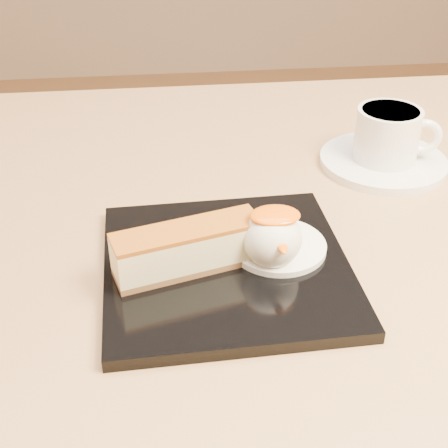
{
  "coord_description": "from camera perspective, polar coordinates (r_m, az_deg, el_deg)",
  "views": [
    {
      "loc": [
        -0.11,
        -0.53,
        1.07
      ],
      "look_at": [
        -0.06,
        -0.06,
        0.76
      ],
      "focal_mm": 50.0,
      "sensor_mm": 36.0,
      "label": 1
    }
  ],
  "objects": [
    {
      "name": "ice_cream_scoop",
      "position": [
        0.55,
        4.42,
        -1.31
      ],
      "size": [
        0.05,
        0.05,
        0.05
      ],
      "primitive_type": "sphere",
      "color": "white",
      "rests_on": "cream_smear"
    },
    {
      "name": "table",
      "position": [
        0.74,
        3.87,
        -9.96
      ],
      "size": [
        0.8,
        0.8,
        0.72
      ],
      "color": "black",
      "rests_on": "ground"
    },
    {
      "name": "cheesecake",
      "position": [
        0.55,
        -3.35,
        -2.24
      ],
      "size": [
        0.14,
        0.07,
        0.04
      ],
      "rotation": [
        0.0,
        0.0,
        0.27
      ],
      "color": "brown",
      "rests_on": "dessert_plate"
    },
    {
      "name": "mint_sprig",
      "position": [
        0.6,
        1.76,
        -0.59
      ],
      "size": [
        0.03,
        0.02,
        0.0
      ],
      "color": "#2E842B",
      "rests_on": "cream_smear"
    },
    {
      "name": "dessert_plate",
      "position": [
        0.57,
        0.23,
        -3.96
      ],
      "size": [
        0.23,
        0.23,
        0.01
      ],
      "primitive_type": "cube",
      "rotation": [
        0.0,
        0.0,
        0.03
      ],
      "color": "black",
      "rests_on": "table"
    },
    {
      "name": "mango_sauce",
      "position": [
        0.54,
        4.69,
        0.78
      ],
      "size": [
        0.04,
        0.03,
        0.01
      ],
      "primitive_type": "ellipsoid",
      "color": "#FF6708",
      "rests_on": "ice_cream_scoop"
    },
    {
      "name": "coffee_cup",
      "position": [
        0.76,
        14.85,
        8.0
      ],
      "size": [
        0.1,
        0.07,
        0.06
      ],
      "rotation": [
        0.0,
        0.0,
        -0.25
      ],
      "color": "white",
      "rests_on": "saucer"
    },
    {
      "name": "saucer",
      "position": [
        0.77,
        14.33,
        5.56
      ],
      "size": [
        0.15,
        0.15,
        0.01
      ],
      "primitive_type": "cylinder",
      "color": "white",
      "rests_on": "table"
    },
    {
      "name": "cream_smear",
      "position": [
        0.58,
        4.95,
        -2.02
      ],
      "size": [
        0.09,
        0.09,
        0.01
      ],
      "primitive_type": "cylinder",
      "color": "white",
      "rests_on": "dessert_plate"
    }
  ]
}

